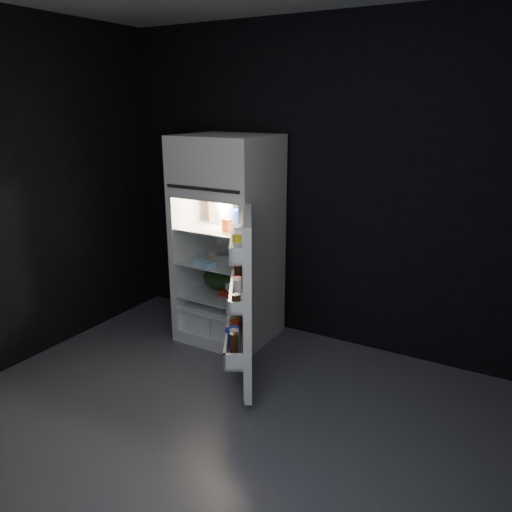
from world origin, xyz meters
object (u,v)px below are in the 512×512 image
Objects in this scene: milk_jug at (221,210)px; yogurt_tray at (235,293)px; fridge_door at (244,301)px; egg_carton at (233,259)px; refrigerator at (229,233)px.

milk_jug reaches higher than yogurt_tray.
fridge_door is 4.14× the size of egg_carton.
milk_jug is 0.44m from egg_carton.
refrigerator is 0.21m from milk_jug.
milk_jug is at bearing 132.98° from fridge_door.
fridge_door is 5.08× the size of milk_jug.
milk_jug is 0.73m from yogurt_tray.
refrigerator is at bearing 129.17° from fridge_door.
egg_carton is 1.16× the size of yogurt_tray.
milk_jug is at bearing 132.09° from egg_carton.
milk_jug is 0.95× the size of yogurt_tray.
milk_jug is (-0.09, 0.01, 0.19)m from refrigerator.
fridge_door is at bearing -50.83° from refrigerator.
milk_jug reaches higher than egg_carton.
refrigerator reaches higher than milk_jug.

